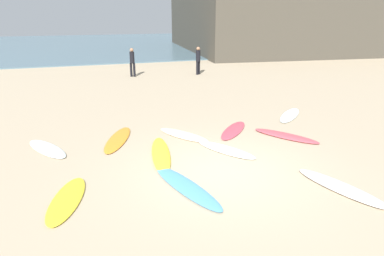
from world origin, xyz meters
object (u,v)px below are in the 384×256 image
(surfboard_8, at_px, (286,136))
(surfboard_10, at_px, (67,200))
(surfboard_4, at_px, (226,150))
(beachgoer_mid, at_px, (132,61))
(surfboard_1, at_px, (47,149))
(surfboard_5, at_px, (118,139))
(surfboard_7, at_px, (340,187))
(surfboard_6, at_px, (183,135))
(beachgoer_near, at_px, (198,59))
(surfboard_2, at_px, (161,154))
(surfboard_0, at_px, (233,130))
(surfboard_3, at_px, (186,186))
(surfboard_9, at_px, (290,115))

(surfboard_8, height_order, surfboard_10, surfboard_8)
(surfboard_4, bearing_deg, beachgoer_mid, 63.08)
(surfboard_1, xyz_separation_m, surfboard_5, (2.00, 0.12, -0.00))
(surfboard_7, bearing_deg, surfboard_4, 102.61)
(surfboard_6, distance_m, beachgoer_near, 11.57)
(surfboard_4, bearing_deg, surfboard_8, -18.18)
(surfboard_1, relative_size, surfboard_2, 0.77)
(surfboard_1, distance_m, surfboard_2, 3.28)
(surfboard_4, distance_m, surfboard_8, 2.27)
(surfboard_6, xyz_separation_m, surfboard_7, (2.21, -4.40, 0.01))
(surfboard_10, bearing_deg, surfboard_5, 81.12)
(surfboard_2, xyz_separation_m, surfboard_5, (-0.95, 1.55, -0.01))
(surfboard_0, bearing_deg, beachgoer_mid, 138.62)
(surfboard_3, bearing_deg, surfboard_6, -122.22)
(surfboard_0, relative_size, surfboard_9, 0.93)
(surfboard_6, relative_size, beachgoer_near, 1.13)
(surfboard_3, distance_m, beachgoer_mid, 14.58)
(surfboard_6, bearing_deg, surfboard_5, -38.32)
(surfboard_1, height_order, surfboard_8, surfboard_8)
(surfboard_0, bearing_deg, surfboard_4, -80.67)
(surfboard_4, distance_m, surfboard_10, 4.44)
(surfboard_3, relative_size, beachgoer_near, 1.44)
(surfboard_8, bearing_deg, surfboard_0, -71.18)
(surfboard_3, height_order, beachgoer_mid, beachgoer_mid)
(surfboard_8, bearing_deg, beachgoer_near, -128.79)
(surfboard_2, distance_m, beachgoer_mid, 12.63)
(surfboard_1, bearing_deg, surfboard_5, 156.09)
(beachgoer_mid, bearing_deg, surfboard_4, -60.31)
(surfboard_4, relative_size, surfboard_6, 0.99)
(surfboard_3, height_order, surfboard_7, surfboard_7)
(surfboard_5, distance_m, surfboard_10, 3.55)
(surfboard_10, bearing_deg, surfboard_3, 8.84)
(surfboard_2, bearing_deg, surfboard_6, -118.74)
(surfboard_0, height_order, beachgoer_near, beachgoer_near)
(surfboard_9, xyz_separation_m, beachgoer_near, (-0.07, 9.87, 0.93))
(surfboard_9, distance_m, surfboard_10, 8.77)
(surfboard_3, bearing_deg, surfboard_0, -145.82)
(surfboard_0, distance_m, surfboard_8, 1.67)
(surfboard_0, height_order, beachgoer_mid, beachgoer_mid)
(surfboard_8, relative_size, beachgoer_mid, 1.23)
(surfboard_6, bearing_deg, surfboard_7, 86.31)
(surfboard_5, distance_m, surfboard_7, 6.29)
(surfboard_6, relative_size, surfboard_9, 0.89)
(surfboard_2, xyz_separation_m, surfboard_9, (5.52, 2.06, -0.00))
(surfboard_2, height_order, surfboard_7, surfboard_7)
(surfboard_1, bearing_deg, surfboard_3, 104.32)
(surfboard_1, relative_size, surfboard_3, 0.79)
(surfboard_0, height_order, surfboard_9, surfboard_9)
(surfboard_0, distance_m, surfboard_5, 3.72)
(surfboard_4, distance_m, beachgoer_near, 12.80)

